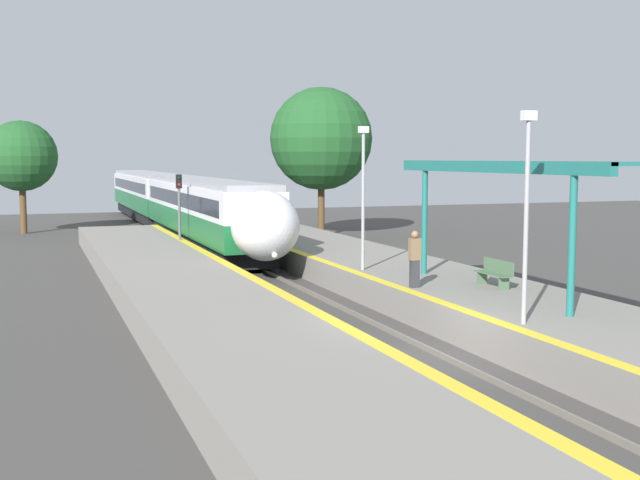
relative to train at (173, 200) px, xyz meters
The scene contains 14 objects.
ground_plane 36.59m from the train, 90.00° to the right, with size 120.00×120.00×0.00m, color #423F3D.
rail_left 36.59m from the train, 91.13° to the right, with size 0.08×90.00×0.15m, color slate.
rail_right 36.59m from the train, 88.87° to the right, with size 0.08×90.00×0.15m, color slate.
train is the anchor object (origin of this frame).
platform_right 36.81m from the train, 83.35° to the right, with size 5.05×64.00×1.01m.
platform_left 36.79m from the train, 96.39° to the right, with size 4.70×64.00×1.01m.
platform_bench 32.92m from the train, 81.50° to the right, with size 0.44×1.72×0.89m.
person_waiting 31.83m from the train, 85.69° to the right, with size 0.36×0.24×1.83m.
railway_signal 14.34m from the train, 98.15° to the right, with size 0.28×0.28×4.31m.
lamppost_near 37.86m from the train, 86.33° to the right, with size 0.36×0.20×5.29m.
lamppost_mid 27.59m from the train, 84.95° to the right, with size 0.36×0.20×5.29m.
station_canopy 33.64m from the train, 81.98° to the right, with size 2.02×11.29×4.05m.
background_tree_left 10.58m from the train, 160.66° to the left, with size 4.77×4.77×7.66m.
background_tree_right 11.07m from the train, 30.46° to the right, with size 6.68×6.68×9.73m.
Camera 1 is at (-9.09, -18.06, 5.14)m, focal length 45.00 mm.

